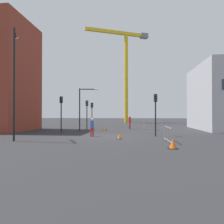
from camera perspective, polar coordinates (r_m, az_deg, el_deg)
name	(u,v)px	position (r m, az deg, el deg)	size (l,w,h in m)	color
ground	(102,137)	(18.40, -2.69, -6.85)	(160.00, 160.00, 0.00)	#28282B
construction_crane	(125,62)	(50.19, 3.65, 13.61)	(14.58, 7.10, 21.70)	yellow
streetlamp_tall	(14,75)	(17.33, -25.51, 9.27)	(1.18, 1.87, 8.45)	black
streetlamp_short	(83,104)	(24.16, -8.09, 2.14)	(2.20, 0.48, 5.01)	#232326
traffic_light_median	(156,108)	(19.01, 12.01, 1.15)	(0.30, 0.39, 3.82)	black
traffic_light_far	(87,110)	(26.13, -6.98, 0.56)	(0.31, 0.39, 3.73)	#2D2D30
traffic_light_verge	(61,108)	(22.64, -13.94, 1.01)	(0.37, 0.37, 3.90)	black
traffic_light_near	(92,111)	(29.19, -5.59, 0.30)	(0.39, 0.33, 3.61)	#2D2D30
pedestrian_walking	(92,126)	(18.47, -5.58, -3.89)	(0.34, 0.34, 1.63)	red
pedestrian_waiting	(130,121)	(27.29, 4.94, -2.56)	(0.34, 0.34, 1.81)	red
safety_barrier_right_run	(153,125)	(27.23, 11.31, -3.59)	(2.51, 0.33, 1.08)	#B2B5BA
safety_barrier_front	(168,134)	(15.39, 15.27, -5.95)	(0.17, 2.59, 1.08)	gray
traffic_cone_orange	(173,144)	(12.58, 16.54, -8.56)	(0.56, 0.56, 0.57)	black
traffic_cone_striped	(119,136)	(16.72, 2.04, -6.78)	(0.45, 0.45, 0.45)	black
traffic_cone_by_barrier	(105,128)	(25.60, -1.94, -4.55)	(0.50, 0.50, 0.50)	black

